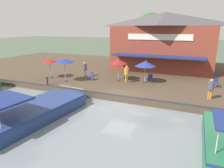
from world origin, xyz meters
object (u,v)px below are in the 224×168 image
(person_mid_patio, at_px, (127,72))
(motorboat_distant_upstream, at_px, (40,109))
(tree_downstream_bank, at_px, (149,30))
(cafe_chair_facing_river, at_px, (217,82))
(cafe_chair_mid_patio, at_px, (150,78))
(person_at_quay_edge, at_px, (85,67))
(person_near_entrance, at_px, (211,87))
(cafe_chair_back_row_seat, at_px, (91,76))
(patio_umbrella_mid_patio_right, at_px, (119,62))
(patio_umbrella_far_corner, at_px, (145,64))
(waterfront_restaurant, at_px, (164,41))
(patio_umbrella_back_row, at_px, (64,61))
(mooring_post, at_px, (47,81))
(patio_umbrella_by_entrance, at_px, (50,61))

(person_mid_patio, distance_m, motorboat_distant_upstream, 9.76)
(motorboat_distant_upstream, bearing_deg, tree_downstream_bank, 174.65)
(cafe_chair_facing_river, xyz_separation_m, cafe_chair_mid_patio, (0.58, -6.31, 0.00))
(person_mid_patio, relative_size, person_at_quay_edge, 1.03)
(tree_downstream_bank, bearing_deg, person_near_entrance, 28.11)
(motorboat_distant_upstream, bearing_deg, cafe_chair_back_row_seat, -176.48)
(patio_umbrella_mid_patio_right, relative_size, patio_umbrella_far_corner, 1.02)
(patio_umbrella_far_corner, bearing_deg, waterfront_restaurant, 177.41)
(person_at_quay_edge, height_order, motorboat_distant_upstream, person_at_quay_edge)
(motorboat_distant_upstream, bearing_deg, cafe_chair_mid_patio, 151.52)
(cafe_chair_back_row_seat, bearing_deg, person_near_entrance, 81.86)
(patio_umbrella_far_corner, distance_m, person_at_quay_edge, 7.13)
(waterfront_restaurant, distance_m, motorboat_distant_upstream, 19.57)
(waterfront_restaurant, height_order, motorboat_distant_upstream, waterfront_restaurant)
(patio_umbrella_back_row, height_order, person_near_entrance, patio_umbrella_back_row)
(patio_umbrella_mid_patio_right, xyz_separation_m, mooring_post, (4.61, -5.81, -1.62))
(motorboat_distant_upstream, bearing_deg, waterfront_restaurant, 163.32)
(waterfront_restaurant, distance_m, patio_umbrella_back_row, 14.18)
(patio_umbrella_mid_patio_right, relative_size, cafe_chair_mid_patio, 2.76)
(cafe_chair_back_row_seat, height_order, person_at_quay_edge, person_at_quay_edge)
(patio_umbrella_back_row, relative_size, cafe_chair_back_row_seat, 2.89)
(cafe_chair_mid_patio, bearing_deg, cafe_chair_back_row_seat, -74.35)
(cafe_chair_mid_patio, height_order, person_at_quay_edge, person_at_quay_edge)
(person_at_quay_edge, distance_m, mooring_post, 4.94)
(cafe_chair_mid_patio, xyz_separation_m, person_mid_patio, (1.18, -2.22, 0.66))
(person_mid_patio, bearing_deg, patio_umbrella_mid_patio_right, -115.47)
(cafe_chair_mid_patio, relative_size, motorboat_distant_upstream, 0.09)
(patio_umbrella_far_corner, bearing_deg, person_mid_patio, -67.25)
(patio_umbrella_mid_patio_right, relative_size, person_near_entrance, 1.42)
(cafe_chair_mid_patio, xyz_separation_m, mooring_post, (5.26, -9.14, -0.03))
(waterfront_restaurant, xyz_separation_m, tree_downstream_bank, (-5.24, -3.29, 1.33))
(person_at_quay_edge, bearing_deg, person_near_entrance, 78.17)
(patio_umbrella_mid_patio_right, height_order, cafe_chair_facing_river, patio_umbrella_mid_patio_right)
(patio_umbrella_back_row, distance_m, cafe_chair_back_row_seat, 3.28)
(patio_umbrella_by_entrance, relative_size, patio_umbrella_mid_patio_right, 0.93)
(patio_umbrella_far_corner, distance_m, patio_umbrella_back_row, 8.44)
(person_near_entrance, bearing_deg, motorboat_distant_upstream, -58.24)
(motorboat_distant_upstream, bearing_deg, patio_umbrella_far_corner, 152.50)
(waterfront_restaurant, distance_m, patio_umbrella_mid_patio_right, 9.51)
(patio_umbrella_by_entrance, relative_size, person_mid_patio, 1.22)
(patio_umbrella_mid_patio_right, distance_m, mooring_post, 7.59)
(patio_umbrella_far_corner, relative_size, person_near_entrance, 1.40)
(cafe_chair_mid_patio, bearing_deg, cafe_chair_facing_river, 95.28)
(person_mid_patio, bearing_deg, patio_umbrella_back_row, -71.62)
(cafe_chair_facing_river, distance_m, person_mid_patio, 8.74)
(cafe_chair_facing_river, distance_m, cafe_chair_back_row_seat, 12.63)
(cafe_chair_facing_river, height_order, cafe_chair_back_row_seat, same)
(patio_umbrella_mid_patio_right, height_order, patio_umbrella_far_corner, patio_umbrella_mid_patio_right)
(cafe_chair_back_row_seat, xyz_separation_m, person_near_entrance, (1.67, 11.67, 0.56))
(patio_umbrella_far_corner, relative_size, patio_umbrella_back_row, 0.94)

